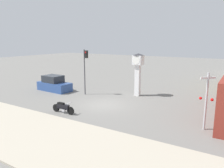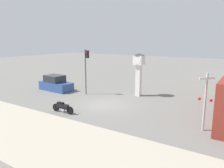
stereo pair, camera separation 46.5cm
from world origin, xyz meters
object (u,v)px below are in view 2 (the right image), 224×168
railroad_crossing_signal (205,100)px  parked_car (56,84)px  traffic_light (86,64)px  motorcycle (63,107)px  clock_tower (139,68)px

railroad_crossing_signal → parked_car: bearing=170.2°
traffic_light → railroad_crossing_signal: size_ratio=1.27×
railroad_crossing_signal → parked_car: railroad_crossing_signal is taller
motorcycle → clock_tower: clock_tower is taller
clock_tower → traffic_light: traffic_light is taller
clock_tower → parked_car: 10.08m
railroad_crossing_signal → clock_tower: bearing=142.3°
clock_tower → railroad_crossing_signal: (7.65, -5.92, -0.89)m
traffic_light → clock_tower: bearing=26.5°
railroad_crossing_signal → parked_car: 17.31m
clock_tower → parked_car: bearing=-162.3°
clock_tower → traffic_light: size_ratio=0.92×
traffic_light → motorcycle: bearing=-68.9°
clock_tower → railroad_crossing_signal: size_ratio=1.17×
railroad_crossing_signal → motorcycle: bearing=-166.5°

